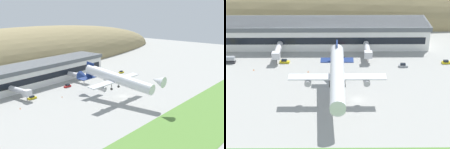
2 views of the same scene
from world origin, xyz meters
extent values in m
plane|color=#9E9E99|center=(0.00, 0.00, 0.00)|extent=(419.70, 419.70, 0.00)
cube|color=#568438|center=(0.00, -41.98, 0.04)|extent=(377.73, 28.65, 0.08)
ellipsoid|color=#8E7F56|center=(8.58, 105.90, 0.00)|extent=(342.54, 75.12, 53.29)
cube|color=white|center=(-14.33, 52.27, 5.83)|extent=(98.92, 17.51, 11.65)
cube|color=#565B60|center=(-14.33, 52.27, 10.60)|extent=(100.12, 18.71, 2.10)
cube|color=black|center=(-14.33, 43.47, 5.24)|extent=(94.96, 0.16, 3.26)
cylinder|color=silver|center=(-33.27, 36.89, 4.00)|extent=(2.60, 13.25, 2.60)
cube|color=silver|center=(-33.27, 30.27, 4.00)|extent=(3.38, 2.86, 2.86)
cylinder|color=slate|center=(-33.27, 30.77, 2.00)|extent=(0.36, 0.36, 4.00)
cylinder|color=silver|center=(6.07, 37.21, 4.00)|extent=(2.60, 12.61, 2.60)
cube|color=silver|center=(6.07, 30.91, 4.00)|extent=(3.38, 2.86, 2.86)
cylinder|color=slate|center=(6.07, 31.41, 2.00)|extent=(0.36, 0.36, 4.00)
cylinder|color=silver|center=(-7.37, -2.87, 10.80)|extent=(4.85, 36.86, 8.97)
cone|color=silver|center=(-7.37, -23.68, 13.18)|extent=(4.76, 5.85, 5.33)
cone|color=navy|center=(-7.37, 18.42, 8.37)|extent=(4.76, 6.81, 5.44)
cube|color=navy|center=(-7.37, 14.56, 12.58)|extent=(0.50, 5.20, 7.99)
cube|color=navy|center=(-7.37, 14.80, 8.78)|extent=(12.62, 3.42, 0.74)
cube|color=silver|center=(-7.37, -1.06, 9.74)|extent=(33.70, 3.63, 0.86)
cylinder|color=#9E9EA3|center=(-17.48, -1.59, 8.25)|extent=(2.30, 3.84, 2.69)
cylinder|color=#9E9EA3|center=(2.74, -1.59, 8.25)|extent=(2.30, 3.84, 2.69)
cylinder|color=#2D2D2D|center=(-10.04, -1.06, 7.31)|extent=(0.28, 0.28, 2.20)
cylinder|color=#2D2D2D|center=(-10.04, -1.06, 6.21)|extent=(0.45, 1.10, 1.10)
cylinder|color=#2D2D2D|center=(-4.70, -1.06, 7.31)|extent=(0.28, 0.28, 2.20)
cylinder|color=#2D2D2D|center=(-4.70, -1.06, 6.21)|extent=(0.45, 1.10, 1.10)
cylinder|color=#2D2D2D|center=(-7.37, -15.58, 9.08)|extent=(0.22, 0.22, 1.98)
cylinder|color=#2D2D2D|center=(-7.37, -15.58, 8.09)|extent=(0.30, 0.82, 0.82)
cube|color=#999EA3|center=(20.74, 27.06, 0.43)|extent=(3.99, 1.95, 0.85)
cube|color=black|center=(20.54, 27.07, 1.20)|extent=(2.23, 1.58, 0.70)
cube|color=gold|center=(39.78, 30.25, 0.40)|extent=(3.79, 1.93, 0.80)
cube|color=black|center=(39.60, 30.24, 1.13)|extent=(2.11, 1.59, 0.66)
cube|color=#B21E1E|center=(-5.08, 33.23, 0.44)|extent=(4.12, 1.92, 0.88)
cube|color=black|center=(-4.88, 33.24, 1.24)|extent=(2.28, 1.60, 0.72)
cube|color=gold|center=(-29.92, 31.32, 0.45)|extent=(4.31, 1.99, 0.90)
cube|color=black|center=(-30.13, 31.33, 1.26)|extent=(2.41, 1.58, 0.73)
cube|color=orange|center=(-41.95, 24.12, 0.01)|extent=(0.52, 0.52, 0.03)
cone|color=orange|center=(-41.95, 24.12, 0.31)|extent=(0.40, 0.40, 0.55)
cube|color=orange|center=(-19.23, 22.21, 0.01)|extent=(0.52, 0.52, 0.03)
cone|color=orange|center=(-19.23, 22.21, 0.31)|extent=(0.40, 0.40, 0.55)
camera|label=1|loc=(-117.50, -85.91, 46.06)|focal=50.00mm
camera|label=2|loc=(-7.99, -115.37, 68.57)|focal=60.00mm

